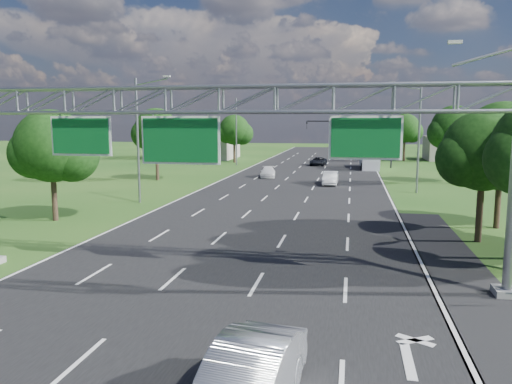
% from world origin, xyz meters
% --- Properties ---
extents(ground, '(220.00, 220.00, 0.00)m').
position_xyz_m(ground, '(0.00, 30.00, 0.00)').
color(ground, '#1A4514').
rests_on(ground, ground).
extents(road, '(18.00, 180.00, 0.02)m').
position_xyz_m(road, '(0.00, 30.00, 0.00)').
color(road, black).
rests_on(road, ground).
extents(road_flare, '(3.00, 30.00, 0.02)m').
position_xyz_m(road_flare, '(10.20, 14.00, 0.00)').
color(road_flare, black).
rests_on(road_flare, ground).
extents(sign_gantry, '(23.50, 1.00, 9.56)m').
position_xyz_m(sign_gantry, '(0.33, 12.00, 6.89)').
color(sign_gantry, gray).
rests_on(sign_gantry, ground).
extents(traffic_signal, '(12.21, 0.24, 7.00)m').
position_xyz_m(traffic_signal, '(7.48, 65.00, 5.17)').
color(traffic_signal, black).
rests_on(traffic_signal, ground).
extents(streetlight_l_near, '(2.97, 0.22, 10.16)m').
position_xyz_m(streetlight_l_near, '(-11.30, 30.00, 5.58)').
color(streetlight_l_near, gray).
rests_on(streetlight_l_near, ground).
extents(streetlight_l_far, '(2.97, 0.22, 10.16)m').
position_xyz_m(streetlight_l_far, '(-11.30, 65.00, 5.58)').
color(streetlight_l_far, gray).
rests_on(streetlight_l_far, ground).
extents(streetlight_r_mid, '(2.97, 0.22, 10.16)m').
position_xyz_m(streetlight_r_mid, '(11.30, 40.00, 5.58)').
color(streetlight_r_mid, gray).
rests_on(streetlight_r_mid, ground).
extents(tree_verge_la, '(5.76, 4.80, 7.40)m').
position_xyz_m(tree_verge_la, '(-13.92, 22.04, 4.76)').
color(tree_verge_la, '#2D2116').
rests_on(tree_verge_la, ground).
extents(tree_verge_lb, '(5.76, 4.80, 8.06)m').
position_xyz_m(tree_verge_lb, '(-15.92, 45.04, 5.41)').
color(tree_verge_lb, '#2D2116').
rests_on(tree_verge_lb, ground).
extents(tree_verge_lc, '(5.76, 4.80, 7.62)m').
position_xyz_m(tree_verge_lc, '(-12.92, 70.04, 4.98)').
color(tree_verge_lc, '#2D2116').
rests_on(tree_verge_lc, ground).
extents(tree_verge_rd, '(5.76, 4.80, 8.28)m').
position_xyz_m(tree_verge_rd, '(16.08, 48.04, 5.63)').
color(tree_verge_rd, '#2D2116').
rests_on(tree_verge_rd, ground).
extents(tree_verge_re, '(5.76, 4.80, 7.84)m').
position_xyz_m(tree_verge_re, '(14.08, 78.04, 5.20)').
color(tree_verge_re, '#2D2116').
rests_on(tree_verge_re, ground).
extents(building_left, '(14.00, 10.00, 5.00)m').
position_xyz_m(building_left, '(-22.00, 78.00, 2.50)').
color(building_left, gray).
rests_on(building_left, ground).
extents(building_right, '(12.00, 9.00, 4.00)m').
position_xyz_m(building_right, '(24.00, 82.00, 2.00)').
color(building_right, gray).
rests_on(building_right, ground).
extents(silver_sedan, '(2.32, 5.15, 1.64)m').
position_xyz_m(silver_sedan, '(3.31, 2.53, 0.82)').
color(silver_sedan, '#B4B8C0').
rests_on(silver_sedan, ground).
extents(car_queue_a, '(2.24, 4.36, 1.21)m').
position_xyz_m(car_queue_a, '(-4.21, 50.16, 0.60)').
color(car_queue_a, silver).
rests_on(car_queue_a, ground).
extents(car_queue_b, '(2.52, 4.66, 1.24)m').
position_xyz_m(car_queue_b, '(0.60, 67.12, 0.62)').
color(car_queue_b, black).
rests_on(car_queue_b, ground).
extents(car_queue_d, '(1.54, 4.23, 1.39)m').
position_xyz_m(car_queue_d, '(3.37, 44.59, 0.69)').
color(car_queue_d, white).
rests_on(car_queue_d, ground).
extents(box_truck, '(2.75, 8.39, 3.13)m').
position_xyz_m(box_truck, '(8.00, 64.05, 1.50)').
color(box_truck, silver).
rests_on(box_truck, ground).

